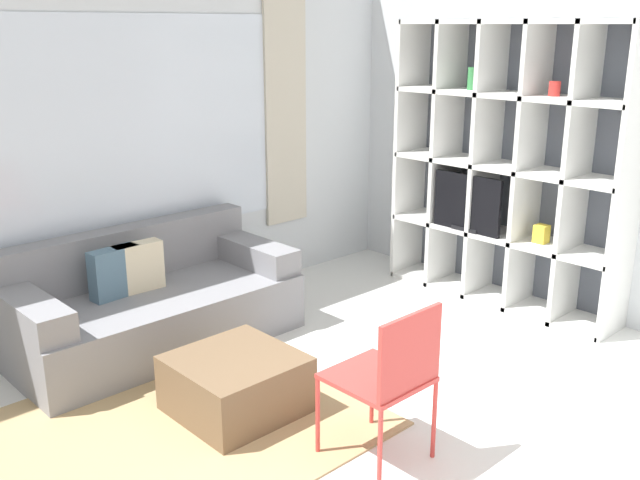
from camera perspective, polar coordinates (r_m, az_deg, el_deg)
wall_back at (r=5.28m, az=-17.36°, el=7.21°), size 6.74×0.11×2.70m
wall_right at (r=5.96m, az=16.09°, el=8.28°), size 0.07×4.50×2.70m
area_rug at (r=4.03m, az=-17.04°, el=-16.45°), size 2.91×1.77×0.01m
shelving_unit at (r=5.81m, az=14.82°, el=5.66°), size 0.42×1.98×2.21m
couch_main at (r=5.15m, az=-13.38°, el=-5.05°), size 1.96×0.92×0.79m
ottoman at (r=4.24m, az=-6.74°, el=-11.41°), size 0.67×0.66×0.35m
folding_chair at (r=3.62m, az=5.63°, el=-10.45°), size 0.44×0.46×0.86m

